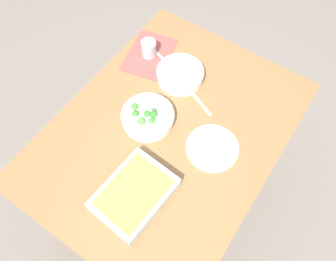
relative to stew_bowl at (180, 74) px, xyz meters
name	(u,v)px	position (x,y,z in m)	size (l,w,h in m)	color
ground_plane	(168,188)	(-0.26, -0.11, -0.77)	(6.00, 6.00, 0.00)	slate
dining_table	(168,140)	(-0.26, -0.11, -0.12)	(1.20, 0.90, 0.74)	olive
placemat	(149,54)	(0.04, 0.20, -0.03)	(0.28, 0.20, 0.00)	#B24C47
stew_bowl	(180,74)	(0.00, 0.00, 0.00)	(0.22, 0.22, 0.06)	white
broccoli_bowl	(148,117)	(-0.27, -0.01, 0.00)	(0.23, 0.23, 0.07)	white
baking_dish	(134,194)	(-0.58, -0.17, 0.00)	(0.31, 0.24, 0.06)	silver
drink_cup	(149,49)	(0.04, 0.20, 0.01)	(0.07, 0.07, 0.08)	#B2BCC6
side_plate	(212,148)	(-0.23, -0.31, -0.03)	(0.22, 0.22, 0.01)	white
spoon_by_stew	(196,98)	(-0.05, -0.12, -0.03)	(0.09, 0.17, 0.01)	silver
fork_on_table	(158,54)	(0.06, 0.17, -0.03)	(0.08, 0.17, 0.01)	silver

